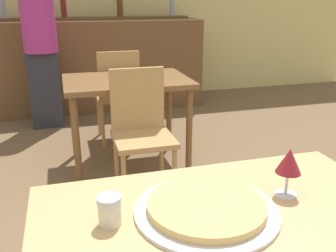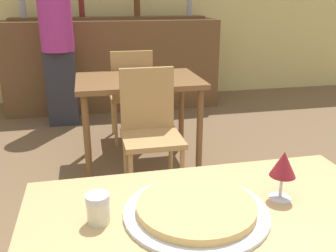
{
  "view_description": "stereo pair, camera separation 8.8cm",
  "coord_description": "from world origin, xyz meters",
  "px_view_note": "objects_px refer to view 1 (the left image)",
  "views": [
    {
      "loc": [
        -0.42,
        -0.83,
        1.36
      ],
      "look_at": [
        -0.03,
        0.55,
        0.86
      ],
      "focal_mm": 40.0,
      "sensor_mm": 36.0,
      "label": 1
    },
    {
      "loc": [
        -0.33,
        -0.86,
        1.36
      ],
      "look_at": [
        -0.03,
        0.55,
        0.86
      ],
      "focal_mm": 40.0,
      "sensor_mm": 36.0,
      "label": 2
    }
  ],
  "objects_px": {
    "chair_far_side_front": "(141,125)",
    "chair_far_side_back": "(118,91)",
    "pizza_tray": "(206,208)",
    "wine_glass": "(289,162)",
    "person_standing": "(40,41)",
    "cheese_shaker": "(109,210)"
  },
  "relations": [
    {
      "from": "chair_far_side_front",
      "to": "person_standing",
      "type": "xyz_separation_m",
      "value": [
        -0.68,
        1.73,
        0.4
      ]
    },
    {
      "from": "pizza_tray",
      "to": "cheese_shaker",
      "type": "distance_m",
      "value": 0.28
    },
    {
      "from": "person_standing",
      "to": "wine_glass",
      "type": "height_order",
      "value": "person_standing"
    },
    {
      "from": "chair_far_side_front",
      "to": "cheese_shaker",
      "type": "relative_size",
      "value": 10.42
    },
    {
      "from": "chair_far_side_front",
      "to": "pizza_tray",
      "type": "xyz_separation_m",
      "value": [
        -0.12,
        -1.52,
        0.26
      ]
    },
    {
      "from": "pizza_tray",
      "to": "cheese_shaker",
      "type": "height_order",
      "value": "cheese_shaker"
    },
    {
      "from": "cheese_shaker",
      "to": "wine_glass",
      "type": "xyz_separation_m",
      "value": [
        0.56,
        0.01,
        0.07
      ]
    },
    {
      "from": "chair_far_side_front",
      "to": "wine_glass",
      "type": "xyz_separation_m",
      "value": [
        0.16,
        -1.49,
        0.36
      ]
    },
    {
      "from": "chair_far_side_back",
      "to": "chair_far_side_front",
      "type": "bearing_deg",
      "value": 90.0
    },
    {
      "from": "chair_far_side_front",
      "to": "cheese_shaker",
      "type": "bearing_deg",
      "value": -104.89
    },
    {
      "from": "pizza_tray",
      "to": "wine_glass",
      "type": "xyz_separation_m",
      "value": [
        0.28,
        0.03,
        0.1
      ]
    },
    {
      "from": "chair_far_side_front",
      "to": "wine_glass",
      "type": "distance_m",
      "value": 1.54
    },
    {
      "from": "cheese_shaker",
      "to": "chair_far_side_front",
      "type": "bearing_deg",
      "value": 75.11
    },
    {
      "from": "chair_far_side_back",
      "to": "person_standing",
      "type": "height_order",
      "value": "person_standing"
    },
    {
      "from": "chair_far_side_front",
      "to": "chair_far_side_back",
      "type": "xyz_separation_m",
      "value": [
        -0.0,
        1.04,
        0.0
      ]
    },
    {
      "from": "pizza_tray",
      "to": "person_standing",
      "type": "height_order",
      "value": "person_standing"
    },
    {
      "from": "cheese_shaker",
      "to": "pizza_tray",
      "type": "bearing_deg",
      "value": -3.9
    },
    {
      "from": "chair_far_side_front",
      "to": "person_standing",
      "type": "bearing_deg",
      "value": 111.53
    },
    {
      "from": "cheese_shaker",
      "to": "person_standing",
      "type": "bearing_deg",
      "value": 95.0
    },
    {
      "from": "cheese_shaker",
      "to": "person_standing",
      "type": "height_order",
      "value": "person_standing"
    },
    {
      "from": "chair_far_side_back",
      "to": "person_standing",
      "type": "distance_m",
      "value": 1.05
    },
    {
      "from": "chair_far_side_front",
      "to": "wine_glass",
      "type": "bearing_deg",
      "value": -83.81
    }
  ]
}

